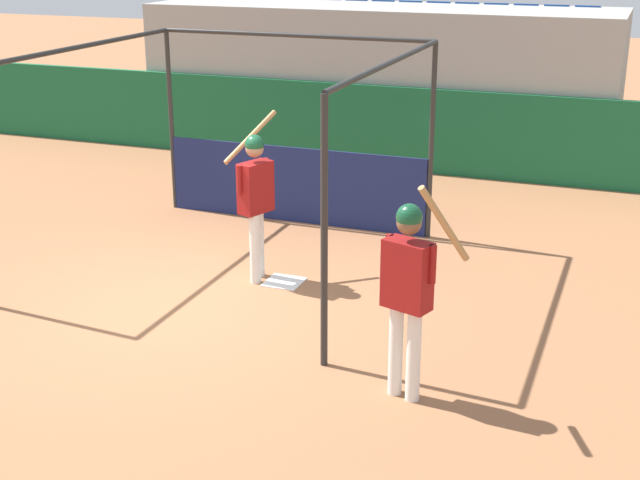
% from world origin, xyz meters
% --- Properties ---
extents(ground_plane, '(60.00, 60.00, 0.00)m').
position_xyz_m(ground_plane, '(0.00, 0.00, 0.00)').
color(ground_plane, '#9E6642').
extents(outfield_wall, '(24.00, 0.12, 1.49)m').
position_xyz_m(outfield_wall, '(0.00, 6.85, 0.74)').
color(outfield_wall, '#196038').
rests_on(outfield_wall, ground).
extents(bleacher_section, '(8.70, 2.40, 2.77)m').
position_xyz_m(bleacher_section, '(0.00, 8.11, 1.38)').
color(bleacher_section, '#9E9E99').
rests_on(bleacher_section, ground).
extents(batting_cage, '(4.07, 4.21, 2.72)m').
position_xyz_m(batting_cage, '(0.15, 2.69, 1.18)').
color(batting_cage, '#282828').
rests_on(batting_cage, ground).
extents(home_plate, '(0.44, 0.44, 0.02)m').
position_xyz_m(home_plate, '(0.94, 1.17, 0.01)').
color(home_plate, white).
rests_on(home_plate, ground).
extents(player_batter, '(0.61, 0.95, 1.98)m').
position_xyz_m(player_batter, '(0.58, 1.19, 1.10)').
color(player_batter, white).
rests_on(player_batter, ground).
extents(player_waiting, '(0.78, 0.50, 2.11)m').
position_xyz_m(player_waiting, '(3.06, -1.01, 1.13)').
color(player_waiting, white).
rests_on(player_waiting, ground).
extents(baseball, '(0.07, 0.07, 0.07)m').
position_xyz_m(baseball, '(0.01, 2.43, 0.04)').
color(baseball, white).
rests_on(baseball, ground).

